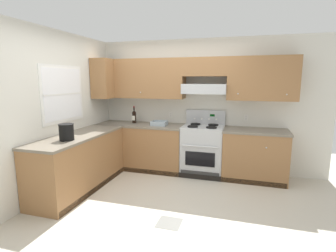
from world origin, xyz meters
The scene contains 10 objects.
ground_plane centered at (0.00, 0.00, 0.00)m, with size 7.04×7.04×0.00m, color beige.
floor_accent_tile centered at (0.45, -0.61, 0.00)m, with size 0.30×0.30×0.01m, color slate.
wall_back centered at (0.41, 1.53, 1.48)m, with size 4.68×0.57×2.55m.
wall_left centered at (-1.59, 0.23, 1.34)m, with size 0.47×4.00×2.55m.
counter_back_run centered at (0.18, 1.24, 0.45)m, with size 3.60×0.65×0.91m.
counter_left_run centered at (-1.24, 0.00, 0.45)m, with size 0.63×1.91×0.91m.
stove centered at (0.57, 1.25, 0.48)m, with size 0.76×0.62×1.20m.
wine_bottle centered at (-0.86, 1.34, 1.04)m, with size 0.08×0.08×0.34m.
bowl centered at (-0.28, 1.21, 0.94)m, with size 0.29×0.24×0.08m.
bucket centered at (-1.18, -0.36, 1.04)m, with size 0.22×0.22×0.24m.
Camera 1 is at (1.29, -3.50, 1.78)m, focal length 27.84 mm.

